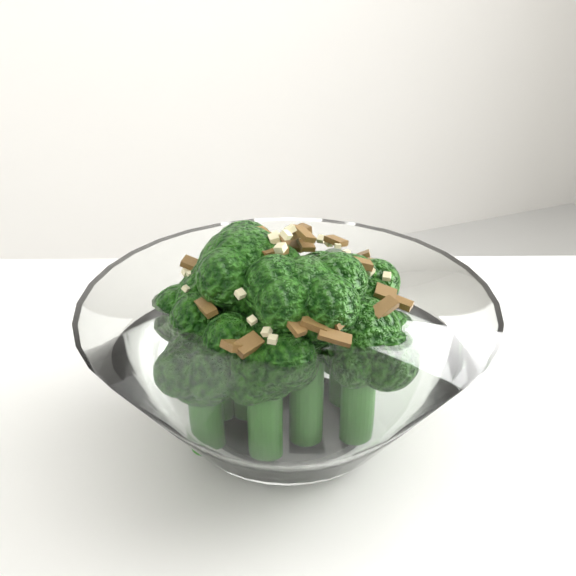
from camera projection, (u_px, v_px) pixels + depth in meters
name	position (u px, v px, depth m)	size (l,w,h in m)	color
broccoli_dish	(287.00, 356.00, 0.53)	(0.25, 0.25, 0.14)	white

